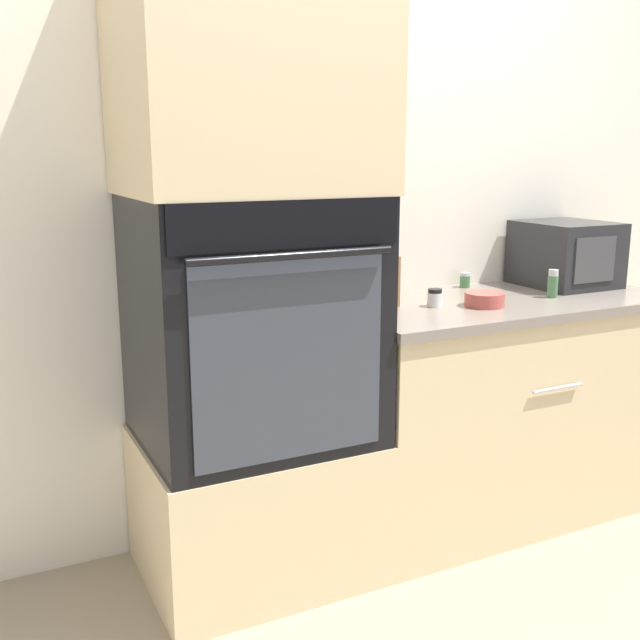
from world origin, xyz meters
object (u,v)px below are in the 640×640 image
(bowl, at_px, (484,299))
(condiment_jar_mid, at_px, (465,280))
(microwave, at_px, (566,254))
(condiment_jar_near, at_px, (435,298))
(knife_block, at_px, (378,279))
(wall_oven, at_px, (252,320))
(condiment_jar_far, at_px, (553,284))

(bowl, distance_m, condiment_jar_mid, 0.38)
(microwave, xyz_separation_m, condiment_jar_mid, (-0.40, 0.14, -0.10))
(bowl, height_order, condiment_jar_near, condiment_jar_near)
(knife_block, distance_m, condiment_jar_mid, 0.52)
(condiment_jar_near, bearing_deg, wall_oven, 179.04)
(wall_oven, bearing_deg, bowl, -5.62)
(microwave, xyz_separation_m, condiment_jar_near, (-0.73, -0.12, -0.10))
(knife_block, distance_m, condiment_jar_near, 0.22)
(wall_oven, height_order, condiment_jar_mid, wall_oven)
(condiment_jar_near, distance_m, condiment_jar_far, 0.50)
(condiment_jar_near, bearing_deg, knife_block, 142.17)
(knife_block, xyz_separation_m, condiment_jar_near, (0.16, -0.13, -0.06))
(bowl, distance_m, condiment_jar_far, 0.34)
(bowl, distance_m, condiment_jar_near, 0.18)
(wall_oven, xyz_separation_m, knife_block, (0.53, 0.12, 0.07))
(wall_oven, xyz_separation_m, condiment_jar_near, (0.69, -0.01, 0.01))
(knife_block, bearing_deg, bowl, -31.36)
(microwave, xyz_separation_m, bowl, (-0.57, -0.20, -0.11))
(wall_oven, bearing_deg, condiment_jar_near, -0.96)
(wall_oven, relative_size, condiment_jar_mid, 13.01)
(wall_oven, relative_size, knife_block, 3.51)
(bowl, bearing_deg, condiment_jar_far, 3.11)
(microwave, height_order, bowl, microwave)
(condiment_jar_near, bearing_deg, condiment_jar_far, -6.21)
(microwave, relative_size, bowl, 2.51)
(condiment_jar_near, height_order, condiment_jar_mid, condiment_jar_near)
(microwave, bearing_deg, condiment_jar_far, -142.16)
(condiment_jar_near, bearing_deg, bowl, -23.93)
(condiment_jar_far, bearing_deg, bowl, -176.89)
(wall_oven, relative_size, bowl, 5.54)
(knife_block, relative_size, bowl, 1.58)
(knife_block, height_order, condiment_jar_mid, knife_block)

